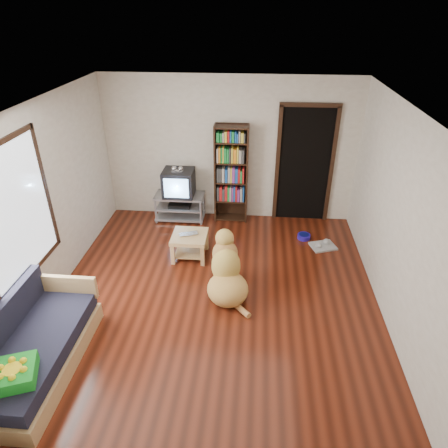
# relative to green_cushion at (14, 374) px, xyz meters

# --- Properties ---
(ground) EXTENTS (5.00, 5.00, 0.00)m
(ground) POSITION_rel_green_cushion_xyz_m (1.75, 1.88, -0.49)
(ground) COLOR #591E0F
(ground) RESTS_ON ground
(ceiling) EXTENTS (5.00, 5.00, 0.00)m
(ceiling) POSITION_rel_green_cushion_xyz_m (1.75, 1.88, 2.11)
(ceiling) COLOR white
(ceiling) RESTS_ON ground
(wall_back) EXTENTS (4.50, 0.00, 4.50)m
(wall_back) POSITION_rel_green_cushion_xyz_m (1.75, 4.38, 0.81)
(wall_back) COLOR beige
(wall_back) RESTS_ON ground
(wall_front) EXTENTS (4.50, 0.00, 4.50)m
(wall_front) POSITION_rel_green_cushion_xyz_m (1.75, -0.62, 0.81)
(wall_front) COLOR beige
(wall_front) RESTS_ON ground
(wall_left) EXTENTS (0.00, 5.00, 5.00)m
(wall_left) POSITION_rel_green_cushion_xyz_m (-0.50, 1.88, 0.81)
(wall_left) COLOR beige
(wall_left) RESTS_ON ground
(wall_right) EXTENTS (0.00, 5.00, 5.00)m
(wall_right) POSITION_rel_green_cushion_xyz_m (4.00, 1.88, 0.81)
(wall_right) COLOR beige
(wall_right) RESTS_ON ground
(green_cushion) EXTENTS (0.52, 0.52, 0.13)m
(green_cushion) POSITION_rel_green_cushion_xyz_m (0.00, 0.00, 0.00)
(green_cushion) COLOR #1B9628
(green_cushion) RESTS_ON sofa
(laptop) EXTENTS (0.34, 0.28, 0.02)m
(laptop) POSITION_rel_green_cushion_xyz_m (1.24, 2.85, -0.08)
(laptop) COLOR silver
(laptop) RESTS_ON coffee_table
(dog_bowl) EXTENTS (0.22, 0.22, 0.08)m
(dog_bowl) POSITION_rel_green_cushion_xyz_m (3.13, 3.60, -0.45)
(dog_bowl) COLOR #241594
(dog_bowl) RESTS_ON ground
(grey_rag) EXTENTS (0.48, 0.43, 0.03)m
(grey_rag) POSITION_rel_green_cushion_xyz_m (3.43, 3.35, -0.47)
(grey_rag) COLOR #A8A8A8
(grey_rag) RESTS_ON ground
(window) EXTENTS (0.03, 1.46, 1.70)m
(window) POSITION_rel_green_cushion_xyz_m (-0.48, 1.38, 1.01)
(window) COLOR white
(window) RESTS_ON wall_left
(doorway) EXTENTS (1.03, 0.05, 2.19)m
(doorway) POSITION_rel_green_cushion_xyz_m (3.10, 4.36, 0.63)
(doorway) COLOR black
(doorway) RESTS_ON wall_back
(tv_stand) EXTENTS (0.90, 0.45, 0.50)m
(tv_stand) POSITION_rel_green_cushion_xyz_m (0.85, 4.13, -0.22)
(tv_stand) COLOR #99999E
(tv_stand) RESTS_ON ground
(crt_tv) EXTENTS (0.55, 0.52, 0.58)m
(crt_tv) POSITION_rel_green_cushion_xyz_m (0.85, 4.15, 0.26)
(crt_tv) COLOR black
(crt_tv) RESTS_ON tv_stand
(bookshelf) EXTENTS (0.60, 0.30, 1.80)m
(bookshelf) POSITION_rel_green_cushion_xyz_m (1.80, 4.23, 0.51)
(bookshelf) COLOR black
(bookshelf) RESTS_ON ground
(sofa) EXTENTS (0.80, 1.80, 0.80)m
(sofa) POSITION_rel_green_cushion_xyz_m (-0.12, 0.50, -0.23)
(sofa) COLOR tan
(sofa) RESTS_ON ground
(coffee_table) EXTENTS (0.55, 0.55, 0.40)m
(coffee_table) POSITION_rel_green_cushion_xyz_m (1.24, 2.88, -0.21)
(coffee_table) COLOR #D8B86F
(coffee_table) RESTS_ON ground
(dog) EXTENTS (0.68, 1.05, 0.91)m
(dog) POSITION_rel_green_cushion_xyz_m (1.90, 2.02, -0.15)
(dog) COLOR tan
(dog) RESTS_ON ground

